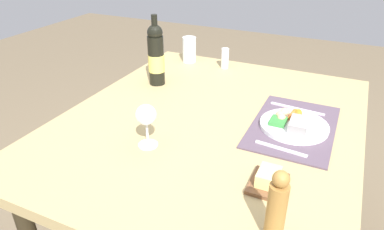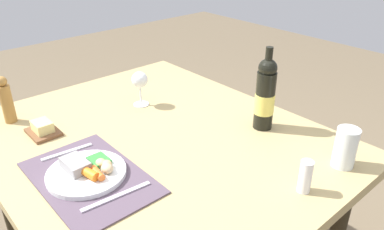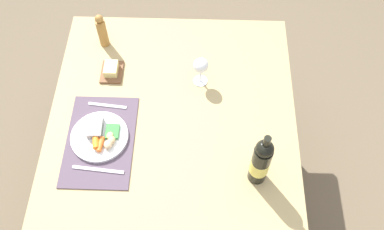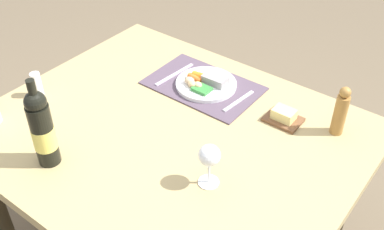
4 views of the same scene
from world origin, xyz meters
name	(u,v)px [view 2 (image 2 of 4)]	position (x,y,z in m)	size (l,w,h in m)	color
dining_table	(156,153)	(0.00, 0.00, 0.67)	(1.31, 1.09, 0.74)	tan
placemat	(90,178)	(0.07, -0.30, 0.74)	(0.45, 0.29, 0.01)	#524251
dinner_plate	(87,171)	(0.06, -0.30, 0.76)	(0.24, 0.24, 0.05)	white
fork	(67,152)	(-0.11, -0.29, 0.75)	(0.01, 0.17, 0.01)	silver
knife	(117,196)	(0.21, -0.29, 0.75)	(0.01, 0.21, 0.01)	silver
pepper_mill	(6,101)	(-0.48, -0.35, 0.83)	(0.05, 0.05, 0.19)	#A27336
wine_glass	(140,81)	(-0.26, 0.12, 0.85)	(0.07, 0.07, 0.15)	white
wine_bottle	(265,95)	(0.21, 0.36, 0.87)	(0.07, 0.07, 0.32)	black
water_tumbler	(345,150)	(0.55, 0.35, 0.80)	(0.07, 0.07, 0.13)	silver
butter_dish	(43,129)	(-0.30, -0.30, 0.76)	(0.13, 0.10, 0.05)	brown
salt_shaker	(305,177)	(0.54, 0.14, 0.79)	(0.04, 0.04, 0.10)	white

